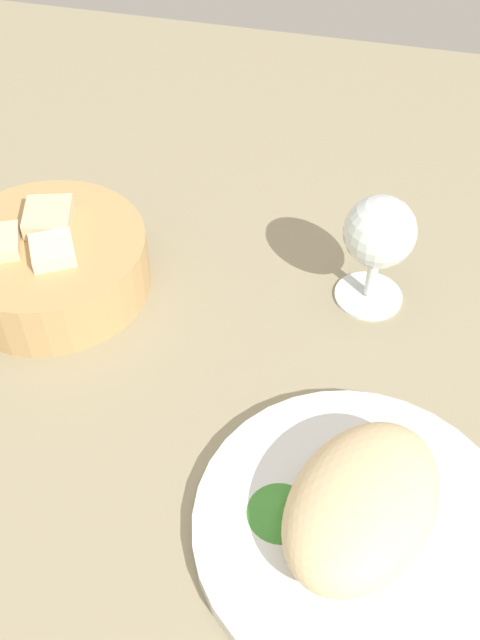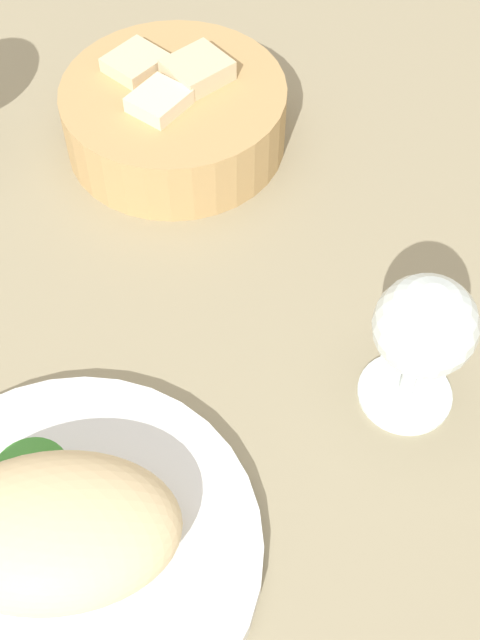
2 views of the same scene
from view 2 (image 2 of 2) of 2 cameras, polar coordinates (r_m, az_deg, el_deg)
ground_plane at (r=61.10cm, az=-10.17°, el=-1.88°), size 140.00×140.00×2.00cm
plate at (r=52.43cm, az=-11.81°, el=-15.19°), size 23.56×23.56×1.40cm
omelette at (r=49.34cm, az=-12.49°, el=-13.79°), size 16.69×13.82×5.37cm
lettuce_garnish at (r=53.61cm, az=-14.25°, el=-9.68°), size 4.86×4.86×1.39cm
bread_basket at (r=71.19cm, az=-4.51°, el=13.85°), size 18.38×18.38×7.29cm
wine_glass_near at (r=51.99cm, az=12.38°, el=-0.85°), size 6.45×6.45×11.21cm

